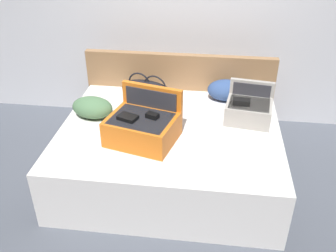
% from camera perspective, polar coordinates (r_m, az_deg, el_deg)
% --- Properties ---
extents(ground_plane, '(12.00, 12.00, 0.00)m').
position_cam_1_polar(ground_plane, '(3.38, -0.62, -11.67)').
color(ground_plane, '#4C515B').
extents(back_wall, '(8.00, 0.10, 2.60)m').
position_cam_1_polar(back_wall, '(4.23, 2.47, 17.57)').
color(back_wall, silver).
rests_on(back_wall, ground).
extents(bed, '(1.96, 1.58, 0.53)m').
position_cam_1_polar(bed, '(3.52, 0.25, -4.08)').
color(bed, silver).
rests_on(bed, ground).
extents(headboard, '(2.00, 0.08, 0.92)m').
position_cam_1_polar(headboard, '(4.13, 1.68, 4.79)').
color(headboard, olive).
rests_on(headboard, ground).
extents(hard_case_large, '(0.64, 0.58, 0.42)m').
position_cam_1_polar(hard_case_large, '(3.16, -3.81, 0.03)').
color(hard_case_large, '#D16619').
rests_on(hard_case_large, bed).
extents(hard_case_medium, '(0.45, 0.42, 0.32)m').
position_cam_1_polar(hard_case_medium, '(3.54, 12.08, 2.55)').
color(hard_case_medium, gray).
rests_on(hard_case_medium, bed).
extents(duffel_bag, '(0.62, 0.40, 0.28)m').
position_cam_1_polar(duffel_bag, '(3.82, -3.15, 5.38)').
color(duffel_bag, black).
rests_on(duffel_bag, bed).
extents(pillow_near_headboard, '(0.43, 0.34, 0.19)m').
position_cam_1_polar(pillow_near_headboard, '(3.59, -11.33, 2.77)').
color(pillow_near_headboard, '#4C724C').
rests_on(pillow_near_headboard, bed).
extents(pillow_center_head, '(0.39, 0.26, 0.21)m').
position_cam_1_polar(pillow_center_head, '(3.86, 8.83, 5.35)').
color(pillow_center_head, navy).
rests_on(pillow_center_head, bed).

